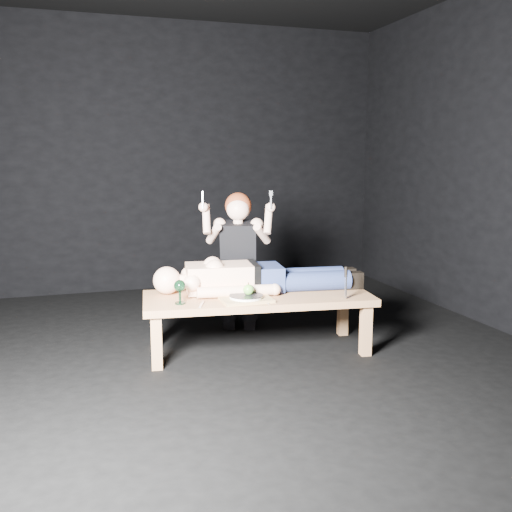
% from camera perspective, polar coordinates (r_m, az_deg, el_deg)
% --- Properties ---
extents(ground, '(5.00, 5.00, 0.00)m').
position_cam_1_polar(ground, '(4.50, -3.27, -9.88)').
color(ground, black).
rests_on(ground, ground).
extents(back_wall, '(5.00, 0.00, 5.00)m').
position_cam_1_polar(back_wall, '(6.69, -8.78, 9.58)').
color(back_wall, black).
rests_on(back_wall, ground).
extents(table, '(1.83, 0.86, 0.45)m').
position_cam_1_polar(table, '(4.56, 0.19, -6.62)').
color(table, '#9E7348').
rests_on(table, ground).
extents(lying_man, '(1.90, 0.77, 0.28)m').
position_cam_1_polar(lying_man, '(4.63, 0.52, -1.74)').
color(lying_man, beige).
rests_on(lying_man, table).
extents(kneeling_woman, '(0.87, 0.92, 1.25)m').
position_cam_1_polar(kneeling_woman, '(5.01, -1.69, -0.40)').
color(kneeling_woman, black).
rests_on(kneeling_woman, ground).
extents(serving_tray, '(0.37, 0.27, 0.02)m').
position_cam_1_polar(serving_tray, '(4.32, -0.99, -4.31)').
color(serving_tray, tan).
rests_on(serving_tray, table).
extents(plate, '(0.25, 0.25, 0.02)m').
position_cam_1_polar(plate, '(4.31, -0.99, -4.04)').
color(plate, white).
rests_on(plate, serving_tray).
extents(apple, '(0.08, 0.08, 0.08)m').
position_cam_1_polar(apple, '(4.32, -0.75, -3.35)').
color(apple, '#56952B').
rests_on(apple, plate).
extents(goblet, '(0.10, 0.10, 0.18)m').
position_cam_1_polar(goblet, '(4.25, -7.54, -3.54)').
color(goblet, black).
rests_on(goblet, table).
extents(fork_flat, '(0.08, 0.18, 0.01)m').
position_cam_1_polar(fork_flat, '(4.23, -5.38, -4.77)').
color(fork_flat, '#B2B2B7').
rests_on(fork_flat, table).
extents(knife_flat, '(0.08, 0.18, 0.01)m').
position_cam_1_polar(knife_flat, '(4.32, 1.29, -4.41)').
color(knife_flat, '#B2B2B7').
rests_on(knife_flat, table).
extents(spoon_flat, '(0.08, 0.18, 0.01)m').
position_cam_1_polar(spoon_flat, '(4.41, -0.00, -4.13)').
color(spoon_flat, '#B2B2B7').
rests_on(spoon_flat, table).
extents(carving_knife, '(0.04, 0.04, 0.25)m').
position_cam_1_polar(carving_knife, '(4.41, 8.86, -2.64)').
color(carving_knife, '#B2B2B7').
rests_on(carving_knife, table).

